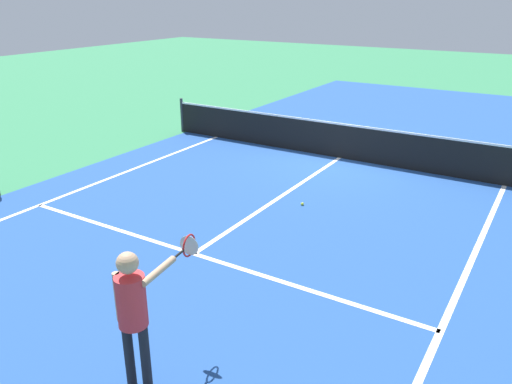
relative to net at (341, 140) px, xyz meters
name	(u,v)px	position (x,y,z in m)	size (l,w,h in m)	color
ground_plane	(340,158)	(0.00, 0.00, -0.49)	(60.00, 60.00, 0.00)	#337F51
court_surface_inbounds	(340,158)	(0.00, 0.00, -0.49)	(10.62, 24.40, 0.00)	#234C93
line_sideline_left	(58,198)	(-4.11, -5.95, -0.49)	(0.10, 11.89, 0.01)	white
line_sideline_right	(448,314)	(4.11, -5.95, -0.49)	(0.10, 11.89, 0.01)	white
line_service_near	(194,254)	(0.00, -6.40, -0.49)	(8.22, 0.10, 0.01)	white
line_center_service	(283,195)	(0.00, -3.20, -0.49)	(0.10, 6.40, 0.01)	white
net	(341,140)	(0.00, 0.00, 0.00)	(11.01, 0.09, 1.07)	#33383D
player_near	(134,305)	(1.44, -9.19, 0.58)	(0.42, 1.24, 1.72)	black
tennis_ball_mid_court	(302,204)	(0.62, -3.51, -0.46)	(0.07, 0.07, 0.07)	#CCE033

